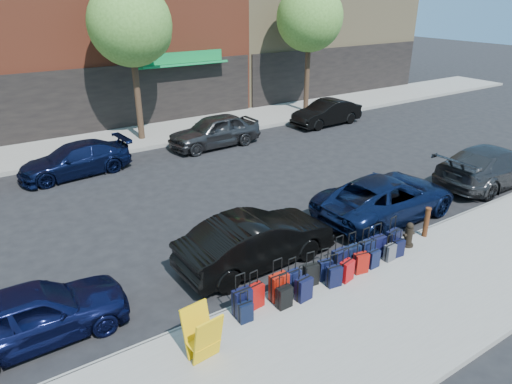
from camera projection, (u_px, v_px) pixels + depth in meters
ground at (229, 214)px, 15.36m from camera, size 120.00×120.00×0.00m
sidewalk_near at (373, 317)px, 10.36m from camera, size 60.00×4.00×0.15m
sidewalk_far at (129, 139)px, 22.98m from camera, size 60.00×4.00×0.15m
curb_near at (315, 275)px, 11.91m from camera, size 60.00×0.08×0.15m
curb_far at (144, 149)px, 21.43m from camera, size 60.00×0.08×0.15m
tree_center at (133, 27)px, 20.77m from camera, size 3.80×3.80×7.27m
tree_right at (311, 19)px, 26.06m from camera, size 3.80×3.80×7.27m
suitcase_front_0 at (242, 302)px, 10.24m from camera, size 0.43×0.24×1.04m
suitcase_front_1 at (255, 296)px, 10.49m from camera, size 0.41×0.25×0.94m
suitcase_front_2 at (279, 287)px, 10.74m from camera, size 0.45×0.25×1.07m
suitcase_front_3 at (293, 281)px, 11.06m from camera, size 0.38×0.21×0.91m
suitcase_front_4 at (311, 275)px, 11.30m from camera, size 0.40×0.25×0.91m
suitcase_front_5 at (325, 270)px, 11.52m from camera, size 0.38×0.25×0.86m
suitcase_front_6 at (340, 261)px, 11.82m from camera, size 0.42×0.23×1.02m
suitcase_front_7 at (352, 256)px, 12.02m from camera, size 0.42×0.24×1.01m
suitcase_front_8 at (366, 251)px, 12.27m from camera, size 0.42×0.24×0.99m
suitcase_front_9 at (377, 247)px, 12.49m from camera, size 0.43×0.26×1.00m
suitcase_front_10 at (393, 241)px, 12.72m from camera, size 0.48×0.31×1.07m
suitcase_back_0 at (245, 312)px, 10.05m from camera, size 0.33×0.20×0.77m
suitcase_back_2 at (284, 297)px, 10.49m from camera, size 0.37×0.22×0.87m
suitcase_back_3 at (304, 289)px, 10.75m from camera, size 0.41×0.26×0.94m
suitcase_back_5 at (334, 276)px, 11.26m from camera, size 0.39×0.26×0.87m
suitcase_back_6 at (347, 271)px, 11.47m from camera, size 0.41×0.29×0.89m
suitcase_back_7 at (361, 263)px, 11.80m from camera, size 0.40×0.28×0.89m
suitcase_back_8 at (373, 259)px, 12.04m from camera, size 0.34×0.20×0.79m
suitcase_back_9 at (390, 252)px, 12.36m from camera, size 0.33×0.20×0.76m
suitcase_back_10 at (398, 248)px, 12.55m from camera, size 0.35×0.22×0.79m
fire_hydrant at (409, 235)px, 13.02m from camera, size 0.38×0.33×0.74m
bollard at (426, 222)px, 13.48m from camera, size 0.17×0.17×0.93m
display_rack at (203, 335)px, 8.94m from camera, size 0.67×0.73×1.09m
car_near_0 at (32, 315)px, 9.54m from camera, size 3.94×1.62×1.34m
car_near_1 at (257, 241)px, 12.25m from camera, size 4.48×1.71×1.46m
car_near_2 at (386, 197)px, 14.88m from camera, size 5.21×2.53×1.43m
car_near_3 at (492, 166)px, 17.47m from camera, size 5.25×2.16×1.52m
car_far_1 at (75, 160)px, 18.43m from camera, size 4.56×2.19×1.28m
car_far_2 at (215, 131)px, 21.80m from camera, size 4.55×1.96×1.53m
car_far_3 at (327, 113)px, 25.38m from camera, size 4.23×1.62×1.37m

